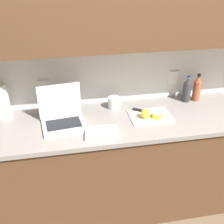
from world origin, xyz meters
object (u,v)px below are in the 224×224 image
object	(u,v)px
bottle_green_soda	(197,89)
paper_towel_roll	(1,101)
lemon_half_cut	(157,115)
measuring_cup	(114,103)
lemon_whole_beside	(146,113)
laptop	(62,115)
bottle_oil_tall	(187,90)
knife	(144,111)
cutting_board	(150,116)

from	to	relation	value
bottle_green_soda	paper_towel_roll	bearing A→B (deg)	179.56
lemon_half_cut	bottle_green_soda	distance (m)	0.50
paper_towel_roll	measuring_cup	bearing A→B (deg)	-1.35
lemon_half_cut	lemon_whole_beside	bearing A→B (deg)	170.81
lemon_whole_beside	measuring_cup	bearing A→B (deg)	133.22
laptop	lemon_whole_beside	size ratio (longest dim) A/B	4.54
paper_towel_roll	lemon_half_cut	bearing A→B (deg)	-12.24
bottle_oil_tall	measuring_cup	bearing A→B (deg)	-179.25
bottle_green_soda	bottle_oil_tall	distance (m)	0.09
laptop	measuring_cup	world-z (taller)	laptop
bottle_green_soda	lemon_whole_beside	bearing A→B (deg)	-156.41
lemon_whole_beside	bottle_green_soda	xyz separation A→B (m)	(0.52, 0.23, 0.06)
knife	measuring_cup	xyz separation A→B (m)	(-0.22, 0.13, 0.03)
knife	measuring_cup	bearing A→B (deg)	-177.90
laptop	measuring_cup	size ratio (longest dim) A/B	2.93
laptop	paper_towel_roll	bearing A→B (deg)	151.56
laptop	bottle_oil_tall	size ratio (longest dim) A/B	1.49
laptop	cutting_board	xyz separation A→B (m)	(0.67, -0.03, -0.06)
cutting_board	lemon_whole_beside	xyz separation A→B (m)	(-0.05, -0.03, 0.04)
bottle_oil_tall	paper_towel_roll	distance (m)	1.50
bottle_green_soda	paper_towel_roll	world-z (taller)	paper_towel_roll
knife	bottle_oil_tall	world-z (taller)	bottle_oil_tall
lemon_half_cut	bottle_green_soda	world-z (taller)	bottle_green_soda
lemon_half_cut	lemon_whole_beside	size ratio (longest dim) A/B	1.01
laptop	cutting_board	distance (m)	0.68
lemon_whole_beside	measuring_cup	distance (m)	0.30
bottle_oil_tall	bottle_green_soda	bearing A→B (deg)	-0.00
lemon_whole_beside	paper_towel_roll	distance (m)	1.10
lemon_whole_beside	paper_towel_roll	bearing A→B (deg)	167.51
measuring_cup	cutting_board	bearing A→B (deg)	-37.08
laptop	bottle_green_soda	distance (m)	1.16
knife	bottle_oil_tall	distance (m)	0.44
cutting_board	lemon_half_cut	xyz separation A→B (m)	(0.04, -0.04, 0.02)
knife	paper_towel_roll	size ratio (longest dim) A/B	0.96
bottle_oil_tall	laptop	bearing A→B (deg)	-171.03
laptop	bottle_green_soda	world-z (taller)	laptop
cutting_board	lemon_half_cut	distance (m)	0.06
lemon_half_cut	laptop	bearing A→B (deg)	174.13
bottle_oil_tall	measuring_cup	distance (m)	0.63
knife	bottle_oil_tall	xyz separation A→B (m)	(0.41, 0.14, 0.09)
bottle_green_soda	paper_towel_roll	xyz separation A→B (m)	(-1.59, 0.01, 0.02)
knife	lemon_whole_beside	bearing A→B (deg)	-65.80
laptop	paper_towel_roll	world-z (taller)	laptop
cutting_board	knife	size ratio (longest dim) A/B	1.24
knife	bottle_green_soda	world-z (taller)	bottle_green_soda
lemon_whole_beside	bottle_oil_tall	xyz separation A→B (m)	(0.43, 0.23, 0.06)
knife	laptop	bearing A→B (deg)	-144.41
laptop	cutting_board	world-z (taller)	laptop
laptop	paper_towel_roll	xyz separation A→B (m)	(-0.45, 0.18, 0.07)
laptop	knife	bearing A→B (deg)	-4.21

